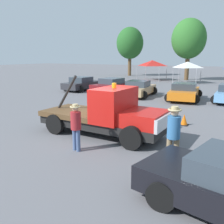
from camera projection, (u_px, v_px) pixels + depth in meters
ground_plane at (102, 134)px, 10.94m from camera, size 160.00×160.00×0.00m
tow_truck at (109, 115)px, 10.57m from camera, size 5.69×2.34×2.51m
person_near_truck at (174, 131)px, 7.61m from camera, size 0.42×0.42×1.88m
person_at_hood at (76, 124)px, 8.82m from camera, size 0.38×0.38×1.72m
parked_car_charcoal at (82, 84)px, 24.90m from camera, size 2.50×4.57×1.34m
parked_car_maroon at (113, 85)px, 23.47m from camera, size 2.86×4.87×1.34m
parked_car_tan at (139, 89)px, 21.13m from camera, size 2.66×4.43×1.34m
parked_car_orange at (184, 92)px, 19.29m from camera, size 2.88×4.61×1.34m
canopy_tent_red at (152, 63)px, 35.04m from camera, size 3.29×3.29×2.78m
canopy_tent_white at (188, 65)px, 31.18m from camera, size 2.87×2.87×2.66m
tree_left at (189, 39)px, 34.43m from camera, size 4.72×4.72×8.43m
tree_center at (130, 43)px, 42.38m from camera, size 4.56×4.56×8.14m
traffic_cone at (184, 120)px, 12.31m from camera, size 0.40×0.40×0.55m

